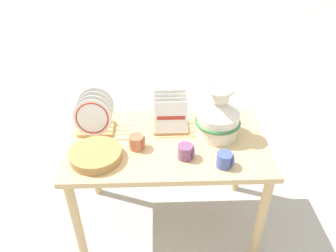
{
  "coord_description": "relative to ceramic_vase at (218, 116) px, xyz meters",
  "views": [
    {
      "loc": [
        -0.05,
        -1.58,
        1.96
      ],
      "look_at": [
        0.0,
        0.0,
        0.85
      ],
      "focal_mm": 35.0,
      "sensor_mm": 36.0,
      "label": 1
    }
  ],
  "objects": [
    {
      "name": "ground_plane",
      "position": [
        -0.31,
        -0.06,
        -0.87
      ],
      "size": [
        14.0,
        14.0,
        0.0
      ],
      "primitive_type": "plane",
      "color": "#B2ADA3"
    },
    {
      "name": "display_table",
      "position": [
        -0.31,
        -0.06,
        -0.24
      ],
      "size": [
        1.21,
        0.7,
        0.74
      ],
      "color": "tan",
      "rests_on": "ground_plane"
    },
    {
      "name": "ceramic_vase",
      "position": [
        0.0,
        0.0,
        0.0
      ],
      "size": [
        0.28,
        0.28,
        0.33
      ],
      "color": "silver",
      "rests_on": "display_table"
    },
    {
      "name": "dish_rack_round_plates",
      "position": [
        -0.76,
        0.06,
        -0.03
      ],
      "size": [
        0.23,
        0.21,
        0.25
      ],
      "color": "tan",
      "rests_on": "display_table"
    },
    {
      "name": "dish_rack_square_plates",
      "position": [
        -0.29,
        0.08,
        -0.06
      ],
      "size": [
        0.22,
        0.2,
        0.22
      ],
      "color": "tan",
      "rests_on": "display_table"
    },
    {
      "name": "wicker_charger_stack",
      "position": [
        -0.72,
        -0.21,
        -0.11
      ],
      "size": [
        0.29,
        0.29,
        0.05
      ],
      "color": "#AD7F47",
      "rests_on": "display_table"
    },
    {
      "name": "mug_terracotta_glaze",
      "position": [
        -0.49,
        -0.12,
        -0.09
      ],
      "size": [
        0.09,
        0.09,
        0.09
      ],
      "color": "#B76647",
      "rests_on": "display_table"
    },
    {
      "name": "mug_cobalt_glaze",
      "position": [
        -0.0,
        -0.29,
        -0.09
      ],
      "size": [
        0.09,
        0.09,
        0.09
      ],
      "color": "#42569E",
      "rests_on": "display_table"
    },
    {
      "name": "mug_plum_glaze",
      "position": [
        -0.21,
        -0.22,
        -0.09
      ],
      "size": [
        0.09,
        0.09,
        0.09
      ],
      "color": "#7A4770",
      "rests_on": "display_table"
    }
  ]
}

